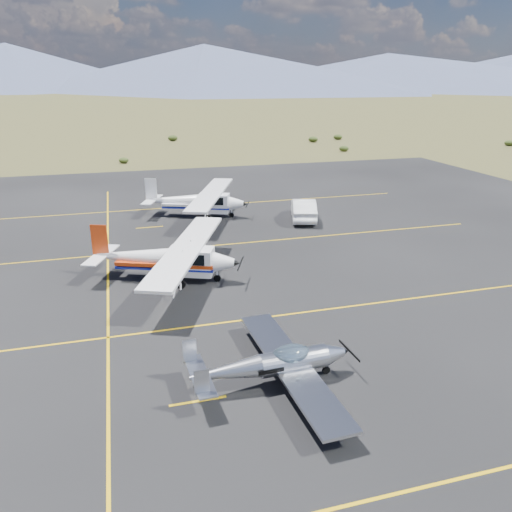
{
  "coord_description": "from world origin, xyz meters",
  "views": [
    {
      "loc": [
        -4.99,
        -18.06,
        10.63
      ],
      "look_at": [
        1.77,
        6.02,
        1.6
      ],
      "focal_mm": 35.0,
      "sensor_mm": 36.0,
      "label": 1
    }
  ],
  "objects_px": {
    "aircraft_low_wing": "(275,364)",
    "aircraft_cessna": "(166,257)",
    "sedan": "(304,209)",
    "aircraft_plain": "(196,200)"
  },
  "relations": [
    {
      "from": "aircraft_low_wing",
      "to": "aircraft_cessna",
      "type": "bearing_deg",
      "value": 100.99
    },
    {
      "from": "sedan",
      "to": "aircraft_plain",
      "type": "bearing_deg",
      "value": -4.45
    },
    {
      "from": "aircraft_plain",
      "to": "aircraft_low_wing",
      "type": "bearing_deg",
      "value": -70.91
    },
    {
      "from": "aircraft_cessna",
      "to": "aircraft_plain",
      "type": "bearing_deg",
      "value": 95.64
    },
    {
      "from": "aircraft_low_wing",
      "to": "sedan",
      "type": "height_order",
      "value": "aircraft_low_wing"
    },
    {
      "from": "aircraft_cessna",
      "to": "sedan",
      "type": "height_order",
      "value": "aircraft_cessna"
    },
    {
      "from": "aircraft_low_wing",
      "to": "aircraft_plain",
      "type": "relative_size",
      "value": 0.71
    },
    {
      "from": "aircraft_low_wing",
      "to": "aircraft_plain",
      "type": "bearing_deg",
      "value": 84.81
    },
    {
      "from": "aircraft_plain",
      "to": "sedan",
      "type": "height_order",
      "value": "aircraft_plain"
    },
    {
      "from": "aircraft_low_wing",
      "to": "aircraft_cessna",
      "type": "height_order",
      "value": "aircraft_cessna"
    }
  ]
}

